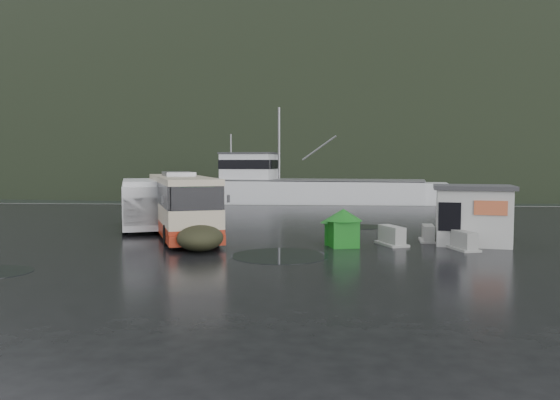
# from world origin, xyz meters

# --- Properties ---
(ground) EXTENTS (160.00, 160.00, 0.00)m
(ground) POSITION_xyz_m (0.00, 0.00, 0.00)
(ground) COLOR black
(ground) RESTS_ON ground
(harbor_water) EXTENTS (300.00, 180.00, 0.02)m
(harbor_water) POSITION_xyz_m (0.00, 110.00, 0.00)
(harbor_water) COLOR black
(harbor_water) RESTS_ON ground
(quay_edge) EXTENTS (160.00, 0.60, 1.50)m
(quay_edge) POSITION_xyz_m (0.00, 20.00, 0.00)
(quay_edge) COLOR #999993
(quay_edge) RESTS_ON ground
(headland) EXTENTS (780.00, 540.00, 570.00)m
(headland) POSITION_xyz_m (10.00, 250.00, 0.00)
(headland) COLOR black
(headland) RESTS_ON ground
(coach_bus) EXTENTS (6.55, 11.13, 3.07)m
(coach_bus) POSITION_xyz_m (-2.08, 1.71, 0.00)
(coach_bus) COLOR #C6B495
(coach_bus) RESTS_ON ground
(white_van) EXTENTS (4.17, 6.65, 2.63)m
(white_van) POSITION_xyz_m (-4.65, 3.62, 0.00)
(white_van) COLOR white
(white_van) RESTS_ON ground
(waste_bin_left) EXTENTS (1.38, 1.38, 1.60)m
(waste_bin_left) POSITION_xyz_m (5.74, -1.84, 0.00)
(waste_bin_left) COLOR #136D17
(waste_bin_left) RESTS_ON ground
(waste_bin_right) EXTENTS (1.00, 1.00, 1.34)m
(waste_bin_right) POSITION_xyz_m (5.44, -1.10, 0.00)
(waste_bin_right) COLOR #136D17
(waste_bin_right) RESTS_ON ground
(dome_tent) EXTENTS (2.29, 2.90, 1.03)m
(dome_tent) POSITION_xyz_m (-0.03, -3.23, 0.00)
(dome_tent) COLOR #2B2C1A
(dome_tent) RESTS_ON ground
(ticket_kiosk) EXTENTS (3.68, 3.04, 2.56)m
(ticket_kiosk) POSITION_xyz_m (11.31, -0.80, 0.00)
(ticket_kiosk) COLOR beige
(ticket_kiosk) RESTS_ON ground
(jersey_barrier_a) EXTENTS (0.88, 1.53, 0.73)m
(jersey_barrier_a) POSITION_xyz_m (9.59, -0.02, 0.00)
(jersey_barrier_a) COLOR #999993
(jersey_barrier_a) RESTS_ON ground
(jersey_barrier_b) EXTENTS (1.37, 1.83, 0.82)m
(jersey_barrier_b) POSITION_xyz_m (7.83, -1.21, 0.00)
(jersey_barrier_b) COLOR #999993
(jersey_barrier_b) RESTS_ON ground
(jersey_barrier_c) EXTENTS (1.13, 1.67, 0.76)m
(jersey_barrier_c) POSITION_xyz_m (10.56, -2.26, 0.00)
(jersey_barrier_c) COLOR #999993
(jersey_barrier_c) RESTS_ON ground
(fishing_trawler) EXTENTS (25.92, 9.51, 10.14)m
(fishing_trawler) POSITION_xyz_m (3.67, 27.45, 0.00)
(fishing_trawler) COLOR white
(fishing_trawler) RESTS_ON ground
(puddles) EXTENTS (14.97, 15.71, 0.01)m
(puddles) POSITION_xyz_m (2.31, -2.68, 0.01)
(puddles) COLOR black
(puddles) RESTS_ON ground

